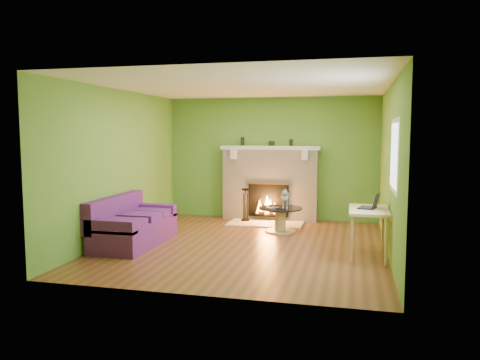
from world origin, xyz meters
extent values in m
plane|color=#593419|center=(0.00, 0.00, 0.00)|extent=(5.00, 5.00, 0.00)
plane|color=white|center=(0.00, 0.00, 2.60)|extent=(5.00, 5.00, 0.00)
plane|color=#579831|center=(0.00, 2.50, 1.30)|extent=(5.00, 0.00, 5.00)
plane|color=#579831|center=(0.00, -2.50, 1.30)|extent=(5.00, 0.00, 5.00)
plane|color=#579831|center=(-2.25, 0.00, 1.30)|extent=(0.00, 5.00, 5.00)
plane|color=#579831|center=(2.25, 0.00, 1.30)|extent=(0.00, 5.00, 5.00)
plane|color=silver|center=(2.24, -0.90, 1.55)|extent=(0.00, 1.20, 1.20)
plane|color=white|center=(2.23, -0.90, 1.55)|extent=(0.00, 1.06, 1.06)
cube|color=beige|center=(0.00, 2.33, 0.75)|extent=(2.00, 0.35, 1.50)
cube|color=black|center=(0.00, 2.13, 0.44)|extent=(0.85, 0.03, 0.68)
cube|color=#BC7F2F|center=(0.00, 2.13, 0.80)|extent=(0.91, 0.02, 0.04)
cylinder|color=black|center=(0.00, 2.10, 0.16)|extent=(0.55, 0.07, 0.07)
cube|color=beige|center=(0.00, 2.30, 1.54)|extent=(2.10, 0.28, 0.08)
cube|color=beige|center=(-0.75, 2.11, 1.40)|extent=(0.12, 0.10, 0.20)
cube|color=beige|center=(0.75, 2.11, 1.40)|extent=(0.12, 0.10, 0.20)
cube|color=beige|center=(0.00, 1.80, 0.01)|extent=(1.50, 0.75, 0.03)
cube|color=beige|center=(0.00, 2.30, 1.54)|extent=(2.10, 0.28, 0.08)
cube|color=#4F1B69|center=(-1.80, -0.40, 0.20)|extent=(0.80, 1.78, 0.40)
cube|color=#4F1B69|center=(-2.16, -0.40, 0.55)|extent=(0.18, 1.78, 0.50)
cube|color=#4F1B69|center=(-1.80, -1.19, 0.46)|extent=(0.80, 0.18, 0.20)
cube|color=#4F1B69|center=(-1.80, 0.40, 0.46)|extent=(0.80, 0.18, 0.20)
cube|color=#4F1B69|center=(-1.75, -0.90, 0.46)|extent=(0.64, 0.47, 0.11)
cube|color=#4F1B69|center=(-1.75, -0.31, 0.46)|extent=(0.64, 0.47, 0.11)
cube|color=#4F1B69|center=(-1.75, 0.19, 0.46)|extent=(0.64, 0.47, 0.11)
cylinder|color=tan|center=(0.40, 1.15, 0.02)|extent=(0.57, 0.57, 0.03)
cylinder|color=tan|center=(0.40, 1.15, 0.23)|extent=(0.20, 0.20, 0.40)
cylinder|color=black|center=(0.40, 1.15, 0.45)|extent=(0.82, 0.82, 0.03)
cube|color=tan|center=(1.95, -0.31, 0.71)|extent=(0.57, 0.98, 0.04)
cylinder|color=tan|center=(1.71, -0.75, 0.34)|extent=(0.04, 0.04, 0.69)
cylinder|color=tan|center=(2.19, -0.75, 0.34)|extent=(0.04, 0.04, 0.69)
cylinder|color=tan|center=(1.71, 0.13, 0.34)|extent=(0.04, 0.04, 0.69)
cylinder|color=tan|center=(2.19, 0.13, 0.34)|extent=(0.04, 0.04, 0.69)
cube|color=gray|center=(0.30, 1.03, 0.47)|extent=(0.16, 0.15, 0.02)
cube|color=black|center=(0.42, 0.97, 0.47)|extent=(0.17, 0.09, 0.02)
cylinder|color=black|center=(-0.60, 2.33, 1.67)|extent=(0.08, 0.08, 0.18)
cylinder|color=black|center=(0.44, 2.33, 1.65)|extent=(0.07, 0.07, 0.14)
cube|color=black|center=(0.03, 2.33, 1.63)|extent=(0.12, 0.08, 0.10)
camera|label=1|loc=(1.70, -7.42, 1.85)|focal=35.00mm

